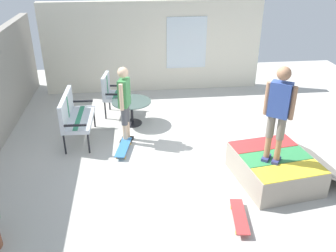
{
  "coord_description": "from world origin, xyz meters",
  "views": [
    {
      "loc": [
        -6.04,
        1.21,
        3.75
      ],
      "look_at": [
        -0.03,
        0.53,
        0.7
      ],
      "focal_mm": 38.42,
      "sensor_mm": 36.0,
      "label": 1
    }
  ],
  "objects": [
    {
      "name": "person_watching",
      "position": [
        0.75,
        1.33,
        0.95
      ],
      "size": [
        0.46,
        0.31,
        1.64
      ],
      "color": "black",
      "rests_on": "ground_plane"
    },
    {
      "name": "house_facade",
      "position": [
        3.8,
        0.49,
        1.23
      ],
      "size": [
        0.23,
        6.0,
        2.47
      ],
      "color": "silver",
      "rests_on": "ground_plane"
    },
    {
      "name": "skateboard_spare",
      "position": [
        -1.96,
        -0.34,
        0.08
      ],
      "size": [
        0.82,
        0.31,
        0.1
      ],
      "color": "#B23838",
      "rests_on": "ground_plane"
    },
    {
      "name": "patio_bench",
      "position": [
        0.92,
        2.41,
        0.62
      ],
      "size": [
        1.26,
        0.58,
        1.02
      ],
      "color": "black",
      "rests_on": "ground_plane"
    },
    {
      "name": "skate_ramp",
      "position": [
        -0.97,
        -1.27,
        0.25
      ],
      "size": [
        1.64,
        2.05,
        0.49
      ],
      "color": "gray",
      "rests_on": "ground_plane"
    },
    {
      "name": "patio_chair_near_house",
      "position": [
        2.16,
        1.66,
        0.61
      ],
      "size": [
        0.69,
        0.64,
        1.02
      ],
      "color": "black",
      "rests_on": "ground_plane"
    },
    {
      "name": "ground_plane",
      "position": [
        0.0,
        0.0,
        -0.05
      ],
      "size": [
        12.0,
        12.0,
        0.1
      ],
      "primitive_type": "cube",
      "color": "beige"
    },
    {
      "name": "patio_table",
      "position": [
        1.57,
        1.19,
        0.4
      ],
      "size": [
        0.9,
        0.9,
        0.57
      ],
      "color": "black",
      "rests_on": "ground_plane"
    },
    {
      "name": "skateboard_by_bench",
      "position": [
        0.32,
        1.4,
        0.08
      ],
      "size": [
        0.82,
        0.36,
        0.1
      ],
      "color": "#3372B2",
      "rests_on": "ground_plane"
    },
    {
      "name": "person_skater",
      "position": [
        -1.1,
        -1.11,
        1.44
      ],
      "size": [
        0.36,
        0.4,
        1.64
      ],
      "color": "navy",
      "rests_on": "skate_ramp"
    }
  ]
}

